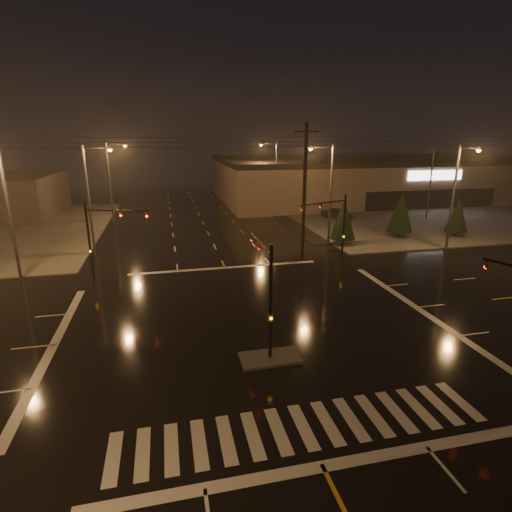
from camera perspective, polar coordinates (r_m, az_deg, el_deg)
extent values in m
plane|color=black|center=(24.18, -0.44, -9.73)|extent=(140.00, 140.00, 0.00)
cube|color=#44423D|center=(62.70, 21.01, 5.77)|extent=(36.00, 36.00, 0.12)
cube|color=#44423D|center=(20.73, 2.02, -14.35)|extent=(3.00, 1.60, 0.15)
cube|color=beige|center=(16.88, 6.75, -23.04)|extent=(15.00, 2.60, 0.01)
cube|color=beige|center=(15.50, 9.51, -27.53)|extent=(16.00, 0.50, 0.01)
cube|color=beige|center=(34.21, -4.43, -1.67)|extent=(16.00, 0.50, 0.01)
cube|color=black|center=(64.05, 25.73, 5.42)|extent=(50.00, 24.00, 0.08)
cube|color=#675B49|center=(78.31, 17.90, 10.60)|extent=(60.00, 28.00, 7.00)
cube|color=black|center=(78.08, 18.12, 13.00)|extent=(60.20, 28.20, 0.80)
cube|color=white|center=(66.46, 24.22, 10.47)|extent=(9.00, 0.20, 1.40)
cube|color=black|center=(66.90, 23.83, 7.43)|extent=(22.00, 0.15, 2.80)
cylinder|color=black|center=(19.39, 2.11, -6.92)|extent=(0.18, 0.18, 6.00)
cylinder|color=black|center=(20.63, 0.57, 1.92)|extent=(0.12, 4.50, 0.12)
imported|color=#594707|center=(22.55, -0.63, 3.07)|extent=(0.16, 0.20, 1.00)
cube|color=#594707|center=(19.68, 2.09, -8.79)|extent=(0.25, 0.18, 0.35)
cylinder|color=black|center=(35.93, 12.41, 3.83)|extent=(0.18, 0.18, 6.00)
cylinder|color=black|center=(33.76, 9.64, 7.50)|extent=(4.74, 1.82, 0.12)
imported|color=#594707|center=(32.30, 6.66, 7.13)|extent=(0.24, 0.22, 1.00)
cube|color=#594707|center=(36.09, 12.34, 2.75)|extent=(0.25, 0.18, 0.35)
cylinder|color=black|center=(33.10, -22.69, 1.83)|extent=(0.18, 0.18, 6.00)
cylinder|color=black|center=(31.43, -19.21, 6.14)|extent=(4.74, 1.82, 0.12)
imported|color=#594707|center=(30.52, -15.39, 6.08)|extent=(0.24, 0.22, 1.00)
cube|color=#594707|center=(33.27, -22.56, 0.66)|extent=(0.25, 0.18, 0.35)
imported|color=#594707|center=(20.55, 30.19, -0.61)|extent=(0.22, 0.24, 1.00)
cylinder|color=#38383A|center=(40.15, -22.76, 7.16)|extent=(0.24, 0.24, 10.00)
cylinder|color=#38383A|center=(39.56, -21.80, 14.17)|extent=(2.40, 0.14, 0.14)
cube|color=#38383A|center=(39.42, -20.17, 14.25)|extent=(0.70, 0.30, 0.18)
sphere|color=orange|center=(39.42, -20.15, 14.07)|extent=(0.32, 0.32, 0.32)
cylinder|color=#38383A|center=(55.86, -20.17, 9.78)|extent=(0.24, 0.24, 10.00)
cylinder|color=#38383A|center=(55.44, -19.41, 14.80)|extent=(2.40, 0.14, 0.14)
cube|color=#38383A|center=(55.34, -18.24, 14.86)|extent=(0.70, 0.30, 0.18)
sphere|color=orange|center=(55.34, -18.23, 14.72)|extent=(0.32, 0.32, 0.32)
cylinder|color=#38383A|center=(40.91, 10.61, 8.33)|extent=(0.24, 0.24, 10.00)
cylinder|color=#38383A|center=(40.05, 9.35, 15.12)|extent=(2.40, 0.14, 0.14)
cube|color=#38383A|center=(39.65, 7.82, 15.09)|extent=(0.70, 0.30, 0.18)
sphere|color=orange|center=(39.66, 7.81, 14.91)|extent=(0.32, 0.32, 0.32)
cylinder|color=#38383A|center=(59.66, 2.93, 11.14)|extent=(0.24, 0.24, 10.00)
cylinder|color=#38383A|center=(59.07, 1.83, 15.76)|extent=(2.40, 0.14, 0.14)
cube|color=#38383A|center=(58.81, 0.75, 15.72)|extent=(0.70, 0.30, 0.18)
sphere|color=orange|center=(58.81, 0.75, 15.59)|extent=(0.32, 0.32, 0.32)
cylinder|color=#38383A|center=(35.04, -31.70, 4.74)|extent=(0.24, 0.24, 10.00)
cylinder|color=#38383A|center=(42.53, 26.29, 7.21)|extent=(0.24, 0.24, 10.00)
cylinder|color=#38383A|center=(41.23, 28.22, 13.46)|extent=(0.14, 2.40, 0.14)
cube|color=#38383A|center=(40.40, 29.23, 13.22)|extent=(0.30, 0.70, 0.18)
sphere|color=orange|center=(40.40, 29.21, 13.04)|extent=(0.32, 0.32, 0.32)
cylinder|color=black|center=(37.65, 6.94, 9.32)|extent=(0.32, 0.32, 12.00)
cube|color=black|center=(37.35, 7.23, 17.25)|extent=(2.20, 0.12, 0.12)
cylinder|color=black|center=(42.18, 12.20, 2.03)|extent=(0.18, 0.18, 0.70)
cone|color=black|center=(41.67, 12.40, 5.16)|extent=(2.56, 2.56, 4.00)
cylinder|color=black|center=(47.07, 19.67, 2.94)|extent=(0.18, 0.18, 0.70)
cone|color=black|center=(46.58, 19.97, 5.93)|extent=(2.76, 2.76, 4.31)
cylinder|color=black|center=(49.67, 26.53, 2.83)|extent=(0.18, 0.18, 0.70)
cone|color=black|center=(49.26, 26.86, 5.28)|extent=(2.34, 2.34, 3.65)
imported|color=black|center=(55.41, 11.52, 5.97)|extent=(3.85, 4.74, 1.52)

